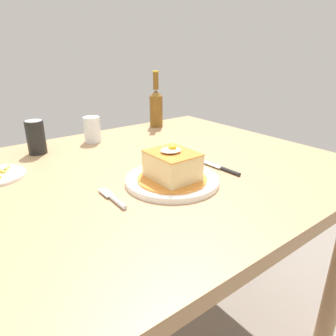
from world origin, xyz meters
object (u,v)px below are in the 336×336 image
Objects in this scene: main_plate at (172,180)px; fork at (114,199)px; beer_bottle_amber at (156,106)px; knife at (225,169)px; drinking_glass at (92,131)px; soda_can at (36,137)px.

fork is at bearing 179.87° from main_plate.
knife is at bearing -105.69° from beer_bottle_amber.
fork is at bearing -109.66° from drinking_glass.
drinking_glass is (-0.00, 0.53, 0.04)m from main_plate.
main_plate is 1.66× the size of knife.
soda_can is at bearing -176.93° from drinking_glass.
beer_bottle_amber reaches higher than main_plate.
beer_bottle_amber is (0.17, 0.62, 0.09)m from knife.
soda_can reaches higher than drinking_glass.
knife is 0.65m from beer_bottle_amber.
fork is at bearing -85.79° from soda_can.
drinking_glass reaches higher than knife.
drinking_glass is at bearing 90.21° from main_plate.
knife is (0.19, -0.03, -0.00)m from main_plate.
beer_bottle_amber is (0.59, 0.07, 0.04)m from soda_can.
knife is at bearing -52.49° from soda_can.
main_plate is 0.70m from beer_bottle_amber.
main_plate is 2.61× the size of drinking_glass.
beer_bottle_amber reaches higher than knife.
drinking_glass reaches higher than main_plate.
soda_can is at bearing 94.21° from fork.
main_plate is 2.21× the size of soda_can.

